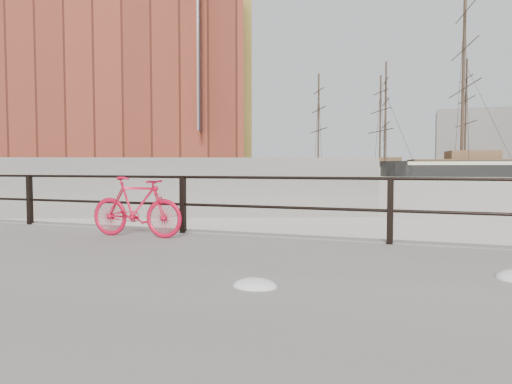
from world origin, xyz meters
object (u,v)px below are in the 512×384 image
Objects in this scene: bicycle at (136,207)px; workboat_near at (115,183)px; schooner_mid at (424,176)px; schooner_left at (349,176)px; workboat_far at (118,180)px.

workboat_near is (-24.64, 31.78, -0.85)m from bicycle.
workboat_near is (-29.31, -51.95, 0.00)m from schooner_mid.
workboat_far is at bearing -147.02° from schooner_left.
schooner_mid reaches higher than workboat_near.
schooner_left reaches higher than workboat_far.
schooner_left is at bearing 93.58° from bicycle.
schooner_left is 2.27× the size of workboat_near.
schooner_mid is (4.67, 83.73, -0.85)m from bicycle.
workboat_far reaches higher than bicycle.
schooner_left is at bearing 28.38° from workboat_near.
workboat_near and workboat_far have the same top height.
workboat_near is 1.05× the size of workboat_far.
schooner_left is (-13.15, -4.12, 0.00)m from schooner_mid.
workboat_far is (-35.72, -43.00, 0.00)m from schooner_mid.
schooner_mid reaches higher than bicycle.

